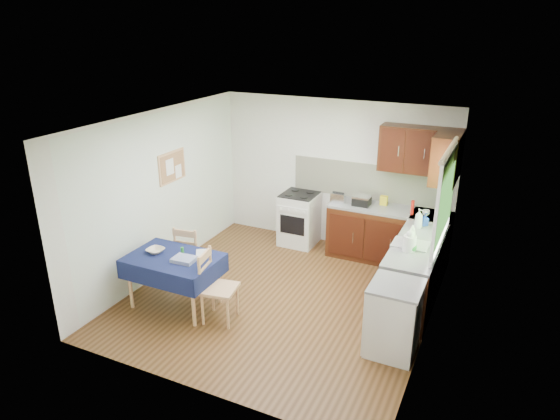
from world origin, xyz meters
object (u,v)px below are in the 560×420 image
at_px(dining_table, 174,264).
at_px(dish_rack, 411,243).
at_px(kettle, 410,242).
at_px(toaster, 338,198).
at_px(chair_near, 216,285).
at_px(chair_far, 190,253).
at_px(sandwich_press, 362,201).

relative_size(dining_table, dish_rack, 2.61).
bearing_deg(dining_table, dish_rack, 7.31).
bearing_deg(kettle, dining_table, -157.62).
bearing_deg(dish_rack, toaster, 128.27).
bearing_deg(chair_near, toaster, -25.94).
height_order(dining_table, kettle, kettle).
xyz_separation_m(dining_table, toaster, (1.44, 2.51, 0.35)).
distance_m(chair_far, chair_near, 1.09).
relative_size(chair_far, sandwich_press, 3.44).
relative_size(toaster, kettle, 0.82).
bearing_deg(chair_near, sandwich_press, -33.03).
distance_m(chair_near, kettle, 2.54).
distance_m(dish_rack, kettle, 0.22).
bearing_deg(sandwich_press, toaster, 170.49).
xyz_separation_m(sandwich_press, dish_rack, (1.02, -1.19, -0.05)).
distance_m(dining_table, dish_rack, 3.16).
bearing_deg(sandwich_press, chair_near, -129.65).
relative_size(dining_table, chair_near, 1.26).
distance_m(sandwich_press, kettle, 1.73).
relative_size(sandwich_press, kettle, 0.95).
bearing_deg(chair_far, dining_table, 97.68).
bearing_deg(dining_table, chair_near, -22.88).
relative_size(dining_table, kettle, 4.32).
height_order(chair_far, toaster, toaster).
height_order(chair_near, dish_rack, dish_rack).
height_order(sandwich_press, dish_rack, dish_rack).
relative_size(chair_near, toaster, 4.16).
relative_size(dining_table, toaster, 5.24).
distance_m(dining_table, kettle, 3.11).
height_order(dining_table, chair_near, chair_near).
height_order(chair_far, dish_rack, dish_rack).
height_order(chair_far, chair_near, chair_near).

